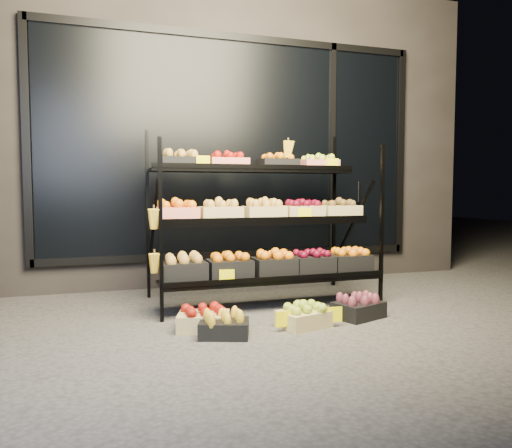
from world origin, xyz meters
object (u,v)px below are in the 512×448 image
object	(u,v)px
floor_crate_left	(204,318)
floor_crate_midright	(304,316)
floor_crate_midleft	(224,325)
display_rack	(263,220)

from	to	relation	value
floor_crate_left	floor_crate_midright	distance (m)	0.78
floor_crate_left	floor_crate_midleft	distance (m)	0.24
display_rack	floor_crate_midleft	size ratio (longest dim) A/B	5.15
display_rack	floor_crate_midright	distance (m)	1.15
floor_crate_midleft	display_rack	bearing A→B (deg)	76.30
floor_crate_left	floor_crate_midright	bearing A→B (deg)	6.24
display_rack	floor_crate_left	world-z (taller)	display_rack
display_rack	floor_crate_midright	xyz separation A→B (m)	(0.03, -0.92, -0.70)
display_rack	floor_crate_left	bearing A→B (deg)	-134.16
floor_crate_midleft	floor_crate_midright	size ratio (longest dim) A/B	0.97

